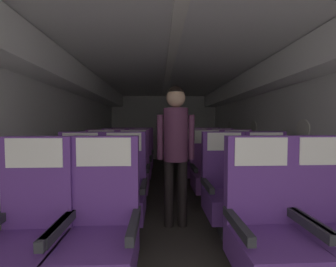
{
  "coord_description": "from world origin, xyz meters",
  "views": [
    {
      "loc": [
        -0.18,
        0.21,
        1.19
      ],
      "look_at": [
        -0.02,
        3.72,
        1.03
      ],
      "focal_mm": 22.61,
      "sensor_mm": 36.0,
      "label": 1
    }
  ],
  "objects_px": {
    "seat_c_left_aisle": "(133,173)",
    "seat_d_left_window": "(114,163)",
    "seat_d_right_aisle": "(223,162)",
    "flight_attendant": "(176,140)",
    "seat_a_right_aisle": "(334,229)",
    "seat_c_right_window": "(208,172)",
    "seat_e_right_window": "(190,155)",
    "seat_e_left_aisle": "(143,155)",
    "seat_b_right_aisle": "(270,190)",
    "seat_c_right_aisle": "(239,172)",
    "seat_e_right_aisle": "(211,155)",
    "seat_e_left_window": "(121,156)",
    "seat_a_right_window": "(267,231)",
    "seat_a_left_window": "(27,236)",
    "seat_b_right_window": "(226,191)",
    "seat_c_left_window": "(100,174)",
    "seat_a_left_aisle": "(101,232)",
    "seat_d_right_window": "(197,162)",
    "seat_b_left_window": "(78,192)",
    "seat_d_left_aisle": "(139,162)",
    "seat_b_left_aisle": "(123,192)"
  },
  "relations": [
    {
      "from": "seat_c_left_aisle",
      "to": "seat_d_left_window",
      "type": "distance_m",
      "value": 0.96
    },
    {
      "from": "seat_d_right_aisle",
      "to": "flight_attendant",
      "type": "bearing_deg",
      "value": -123.57
    },
    {
      "from": "seat_a_right_aisle",
      "to": "seat_c_right_window",
      "type": "height_order",
      "value": "same"
    },
    {
      "from": "seat_e_right_window",
      "to": "seat_e_left_aisle",
      "type": "bearing_deg",
      "value": 179.75
    },
    {
      "from": "seat_b_right_aisle",
      "to": "seat_c_right_aisle",
      "type": "xyz_separation_m",
      "value": [
        -0.01,
        0.86,
        0.0
      ]
    },
    {
      "from": "seat_b_right_aisle",
      "to": "seat_e_right_window",
      "type": "relative_size",
      "value": 1.0
    },
    {
      "from": "seat_a_right_aisle",
      "to": "seat_d_left_window",
      "type": "xyz_separation_m",
      "value": [
        -2.04,
        2.58,
        0.0
      ]
    },
    {
      "from": "seat_d_right_aisle",
      "to": "seat_e_right_aisle",
      "type": "relative_size",
      "value": 1.0
    },
    {
      "from": "seat_e_left_window",
      "to": "seat_a_right_window",
      "type": "bearing_deg",
      "value": -65.34
    },
    {
      "from": "seat_e_left_aisle",
      "to": "flight_attendant",
      "type": "xyz_separation_m",
      "value": [
        0.57,
        -2.4,
        0.53
      ]
    },
    {
      "from": "seat_a_right_window",
      "to": "seat_c_right_window",
      "type": "bearing_deg",
      "value": 89.77
    },
    {
      "from": "flight_attendant",
      "to": "seat_a_left_window",
      "type": "bearing_deg",
      "value": 64.21
    },
    {
      "from": "seat_c_right_window",
      "to": "seat_b_right_window",
      "type": "bearing_deg",
      "value": -90.22
    },
    {
      "from": "seat_c_left_window",
      "to": "flight_attendant",
      "type": "distance_m",
      "value": 1.35
    },
    {
      "from": "seat_a_left_aisle",
      "to": "seat_d_right_window",
      "type": "bearing_deg",
      "value": 66.52
    },
    {
      "from": "seat_b_left_window",
      "to": "seat_e_left_window",
      "type": "xyz_separation_m",
      "value": [
        -0.0,
        2.56,
        0.0
      ]
    },
    {
      "from": "seat_a_right_window",
      "to": "seat_c_left_window",
      "type": "relative_size",
      "value": 1.0
    },
    {
      "from": "seat_d_left_aisle",
      "to": "seat_d_right_window",
      "type": "bearing_deg",
      "value": 0.43
    },
    {
      "from": "seat_b_right_aisle",
      "to": "seat_e_right_window",
      "type": "distance_m",
      "value": 2.63
    },
    {
      "from": "seat_b_left_window",
      "to": "seat_b_right_window",
      "type": "distance_m",
      "value": 1.58
    },
    {
      "from": "seat_a_right_window",
      "to": "seat_d_right_window",
      "type": "height_order",
      "value": "same"
    },
    {
      "from": "seat_d_left_window",
      "to": "seat_d_right_aisle",
      "type": "xyz_separation_m",
      "value": [
        2.05,
        -0.0,
        0.0
      ]
    },
    {
      "from": "seat_a_left_window",
      "to": "seat_b_right_window",
      "type": "height_order",
      "value": "same"
    },
    {
      "from": "seat_b_left_aisle",
      "to": "seat_c_left_aisle",
      "type": "xyz_separation_m",
      "value": [
        -0.0,
        0.87,
        0.0
      ]
    },
    {
      "from": "seat_b_right_aisle",
      "to": "seat_b_right_window",
      "type": "relative_size",
      "value": 1.0
    },
    {
      "from": "seat_b_left_window",
      "to": "flight_attendant",
      "type": "relative_size",
      "value": 0.68
    },
    {
      "from": "seat_e_right_aisle",
      "to": "seat_e_right_window",
      "type": "bearing_deg",
      "value": 179.85
    },
    {
      "from": "seat_a_right_aisle",
      "to": "seat_d_left_aisle",
      "type": "distance_m",
      "value": 3.02
    },
    {
      "from": "seat_e_left_window",
      "to": "seat_a_right_aisle",
      "type": "bearing_deg",
      "value": -59.11
    },
    {
      "from": "seat_b_right_window",
      "to": "seat_c_right_window",
      "type": "height_order",
      "value": "same"
    },
    {
      "from": "seat_a_left_window",
      "to": "seat_a_right_window",
      "type": "height_order",
      "value": "same"
    },
    {
      "from": "seat_a_left_aisle",
      "to": "seat_d_left_aisle",
      "type": "distance_m",
      "value": 2.56
    },
    {
      "from": "seat_b_right_window",
      "to": "seat_b_left_aisle",
      "type": "bearing_deg",
      "value": 179.42
    },
    {
      "from": "seat_b_right_aisle",
      "to": "seat_e_right_aisle",
      "type": "distance_m",
      "value": 2.58
    },
    {
      "from": "seat_b_right_aisle",
      "to": "seat_e_right_aisle",
      "type": "relative_size",
      "value": 1.0
    },
    {
      "from": "seat_c_left_aisle",
      "to": "seat_e_right_aisle",
      "type": "xyz_separation_m",
      "value": [
        1.59,
        1.7,
        0.0
      ]
    },
    {
      "from": "seat_b_left_window",
      "to": "seat_d_right_aisle",
      "type": "distance_m",
      "value": 2.68
    },
    {
      "from": "seat_b_left_aisle",
      "to": "seat_c_right_window",
      "type": "height_order",
      "value": "same"
    },
    {
      "from": "seat_a_left_window",
      "to": "seat_d_left_window",
      "type": "bearing_deg",
      "value": 89.97
    },
    {
      "from": "seat_c_right_aisle",
      "to": "seat_e_left_window",
      "type": "height_order",
      "value": "same"
    },
    {
      "from": "seat_d_right_window",
      "to": "seat_a_right_window",
      "type": "bearing_deg",
      "value": -90.16
    },
    {
      "from": "seat_c_left_window",
      "to": "flight_attendant",
      "type": "bearing_deg",
      "value": -32.32
    },
    {
      "from": "seat_b_right_aisle",
      "to": "seat_c_left_window",
      "type": "height_order",
      "value": "same"
    },
    {
      "from": "seat_b_right_window",
      "to": "seat_e_left_window",
      "type": "xyz_separation_m",
      "value": [
        -1.58,
        2.58,
        0.0
      ]
    },
    {
      "from": "seat_e_left_window",
      "to": "seat_e_right_window",
      "type": "distance_m",
      "value": 1.58
    },
    {
      "from": "seat_a_left_window",
      "to": "seat_c_right_aisle",
      "type": "bearing_deg",
      "value": 40.17
    },
    {
      "from": "seat_a_right_aisle",
      "to": "flight_attendant",
      "type": "xyz_separation_m",
      "value": [
        -1.0,
        1.04,
        0.53
      ]
    },
    {
      "from": "seat_a_right_aisle",
      "to": "seat_e_right_window",
      "type": "bearing_deg",
      "value": 97.82
    },
    {
      "from": "seat_c_left_window",
      "to": "seat_d_right_window",
      "type": "relative_size",
      "value": 1.0
    },
    {
      "from": "seat_c_right_window",
      "to": "seat_e_right_window",
      "type": "bearing_deg",
      "value": 90.14
    }
  ]
}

